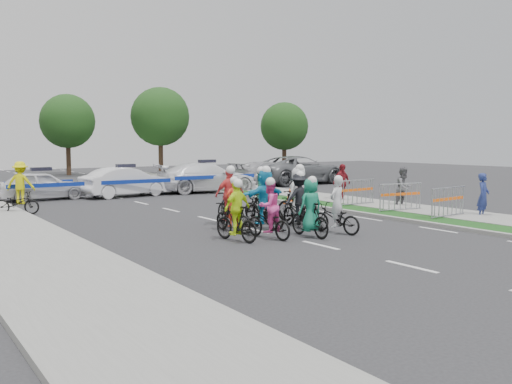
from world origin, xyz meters
TOP-DOWN VIEW (x-y plane):
  - ground at (0.00, 0.00)m, footprint 90.00×90.00m
  - curb_right at (5.10, 5.00)m, footprint 0.20×60.00m
  - grass_strip at (5.80, 5.00)m, footprint 1.20×60.00m
  - sidewalk_right at (7.60, 5.00)m, footprint 2.40×60.00m
  - sidewalk_left at (-6.50, 5.00)m, footprint 3.00×60.00m
  - rider_0 at (1.62, 1.25)m, footprint 0.90×1.75m
  - rider_1 at (0.59, 1.16)m, footprint 0.72×1.64m
  - rider_2 at (-0.52, 1.59)m, footprint 0.83×1.73m
  - rider_3 at (-1.48, 1.72)m, footprint 0.90×1.66m
  - rider_4 at (1.42, 2.76)m, footprint 1.02×1.78m
  - rider_5 at (0.35, 3.06)m, footprint 1.58×1.88m
  - rider_6 at (-0.76, 3.10)m, footprint 0.74×1.68m
  - rider_7 at (1.90, 3.40)m, footprint 0.89×1.91m
  - rider_8 at (0.99, 4.28)m, footprint 0.78×1.83m
  - rider_9 at (-0.26, 4.12)m, footprint 1.01×1.88m
  - police_car_0 at (-3.27, 15.71)m, footprint 4.00×1.79m
  - police_car_1 at (0.52, 15.13)m, footprint 4.47×2.11m
  - police_car_2 at (4.92, 15.05)m, footprint 5.62×3.02m
  - civilian_sedan at (10.28, 17.24)m, footprint 5.14×2.63m
  - civilian_suv at (12.36, 16.88)m, footprint 6.46×3.32m
  - spectator_0 at (8.10, 0.90)m, footprint 0.66×0.53m
  - spectator_1 at (8.15, 4.54)m, footprint 0.84×0.68m
  - spectator_2 at (7.49, 7.50)m, footprint 1.01×0.47m
  - marshal_hiviz at (-4.40, 14.46)m, footprint 1.35×1.20m
  - barrier_0 at (6.70, 1.28)m, footprint 2.04×0.72m
  - barrier_1 at (6.70, 3.40)m, footprint 2.04×0.73m
  - barrier_2 at (6.70, 5.70)m, footprint 2.03×0.65m
  - cone_0 at (5.15, 8.16)m, footprint 0.40×0.40m
  - cone_1 at (6.55, 12.47)m, footprint 0.40×0.40m
  - parked_bike at (-5.24, 10.94)m, footprint 1.67×1.31m
  - tree_1 at (9.00, 30.00)m, footprint 4.55×4.55m
  - tree_2 at (18.00, 26.00)m, footprint 3.85×3.85m
  - tree_4 at (3.00, 34.00)m, footprint 4.20×4.20m

SIDE VIEW (x-z plane):
  - ground at x=0.00m, z-range 0.00..0.00m
  - grass_strip at x=5.80m, z-range 0.00..0.11m
  - curb_right at x=5.10m, z-range 0.00..0.12m
  - sidewalk_right at x=7.60m, z-range 0.00..0.13m
  - sidewalk_left at x=-6.50m, z-range 0.00..0.13m
  - cone_0 at x=5.15m, z-range -0.01..0.69m
  - cone_1 at x=6.55m, z-range -0.01..0.69m
  - parked_bike at x=-5.24m, z-range 0.00..0.85m
  - rider_6 at x=-0.76m, z-range -0.28..1.38m
  - barrier_0 at x=6.70m, z-range 0.00..1.12m
  - barrier_1 at x=6.70m, z-range 0.00..1.12m
  - barrier_2 at x=6.70m, z-range 0.00..1.12m
  - rider_0 at x=1.62m, z-range -0.28..1.42m
  - rider_2 at x=-0.52m, z-range -0.21..1.49m
  - rider_3 at x=-1.48m, z-range -0.19..1.50m
  - police_car_0 at x=-3.27m, z-range 0.00..1.33m
  - rider_1 at x=0.59m, z-range -0.19..1.54m
  - rider_4 at x=1.42m, z-range -0.19..1.57m
  - rider_8 at x=0.99m, z-range -0.24..1.62m
  - police_car_1 at x=0.52m, z-range 0.00..1.42m
  - civilian_sedan at x=10.28m, z-range 0.00..1.43m
  - rider_9 at x=-0.26m, z-range -0.22..1.70m
  - rider_7 at x=1.90m, z-range -0.22..1.73m
  - police_car_2 at x=4.92m, z-range 0.00..1.55m
  - spectator_0 at x=8.10m, z-range 0.00..1.57m
  - rider_5 at x=0.35m, z-range -0.16..1.78m
  - spectator_1 at x=8.15m, z-range 0.00..1.63m
  - spectator_2 at x=7.49m, z-range 0.00..1.68m
  - civilian_suv at x=12.36m, z-range 0.00..1.74m
  - marshal_hiviz at x=-4.40m, z-range 0.00..1.81m
  - tree_2 at x=18.00m, z-range 0.95..6.72m
  - tree_4 at x=3.00m, z-range 1.04..7.34m
  - tree_1 at x=9.00m, z-range 1.12..7.95m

